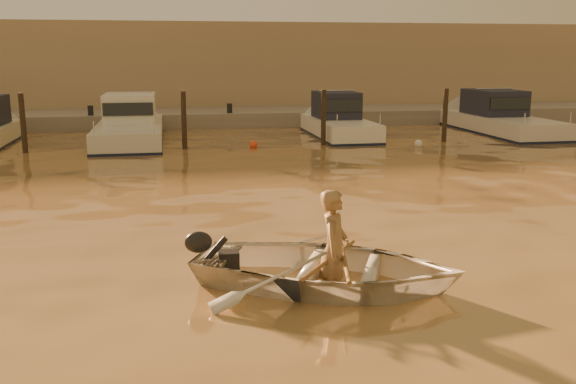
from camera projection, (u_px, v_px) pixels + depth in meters
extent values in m
plane|color=brown|center=(229.00, 285.00, 9.30)|extent=(160.00, 160.00, 0.00)
imported|color=silver|center=(327.00, 268.00, 9.17)|extent=(4.63, 4.07, 0.80)
imported|color=olive|center=(334.00, 249.00, 9.09)|extent=(0.64, 0.74, 1.73)
cylinder|color=brown|center=(344.00, 260.00, 9.09)|extent=(0.50, 2.07, 0.13)
cylinder|color=brown|center=(331.00, 259.00, 9.13)|extent=(1.23, 1.77, 0.13)
cylinder|color=#2D2319|center=(23.00, 126.00, 21.36)|extent=(0.18, 0.18, 2.20)
cylinder|color=#2D2319|center=(184.00, 123.00, 22.32)|extent=(0.18, 0.18, 2.20)
cylinder|color=#2D2319|center=(323.00, 120.00, 23.23)|extent=(0.18, 0.18, 2.20)
cylinder|color=#2D2319|center=(445.00, 118.00, 24.08)|extent=(0.18, 0.18, 2.20)
sphere|color=silver|center=(128.00, 151.00, 21.26)|extent=(0.30, 0.30, 0.30)
sphere|color=#DC4219|center=(253.00, 145.00, 22.75)|extent=(0.30, 0.30, 0.30)
sphere|color=silver|center=(418.00, 144.00, 22.95)|extent=(0.30, 0.30, 0.30)
cube|color=gray|center=(184.00, 122.00, 29.91)|extent=(52.00, 4.00, 1.00)
cube|color=#9E8466|center=(179.00, 70.00, 34.71)|extent=(46.00, 7.00, 4.80)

